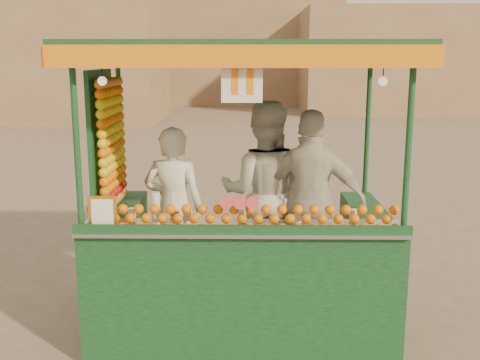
{
  "coord_description": "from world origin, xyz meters",
  "views": [
    {
      "loc": [
        -0.21,
        -5.26,
        2.64
      ],
      "look_at": [
        -0.29,
        0.11,
        1.49
      ],
      "focal_mm": 42.87,
      "sensor_mm": 36.0,
      "label": 1
    }
  ],
  "objects_px": {
    "vendor_middle": "(264,193)",
    "vendor_right": "(312,202)",
    "juice_cart": "(235,242)",
    "vendor_left": "(174,208)"
  },
  "relations": [
    {
      "from": "juice_cart",
      "to": "vendor_left",
      "type": "bearing_deg",
      "value": 152.83
    },
    {
      "from": "vendor_middle",
      "to": "vendor_right",
      "type": "relative_size",
      "value": 1.04
    },
    {
      "from": "juice_cart",
      "to": "vendor_left",
      "type": "height_order",
      "value": "juice_cart"
    },
    {
      "from": "vendor_right",
      "to": "vendor_middle",
      "type": "bearing_deg",
      "value": -16.38
    },
    {
      "from": "vendor_left",
      "to": "vendor_right",
      "type": "bearing_deg",
      "value": -175.59
    },
    {
      "from": "juice_cart",
      "to": "vendor_right",
      "type": "relative_size",
      "value": 1.67
    },
    {
      "from": "juice_cart",
      "to": "vendor_left",
      "type": "relative_size",
      "value": 1.84
    },
    {
      "from": "vendor_left",
      "to": "vendor_middle",
      "type": "xyz_separation_m",
      "value": [
        0.91,
        0.19,
        0.12
      ]
    },
    {
      "from": "juice_cart",
      "to": "vendor_left",
      "type": "distance_m",
      "value": 0.74
    },
    {
      "from": "vendor_left",
      "to": "vendor_right",
      "type": "height_order",
      "value": "vendor_right"
    }
  ]
}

